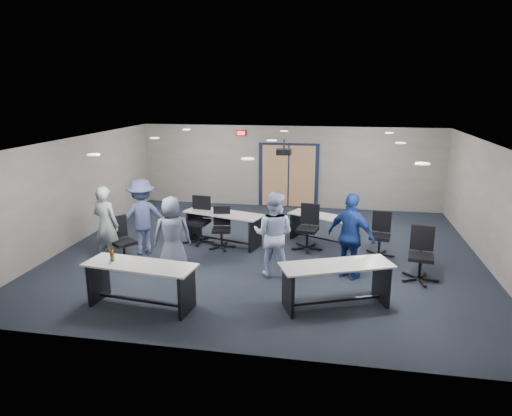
% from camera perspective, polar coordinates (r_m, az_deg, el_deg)
% --- Properties ---
extents(floor, '(10.00, 10.00, 0.00)m').
position_cam_1_polar(floor, '(11.28, 1.50, -5.44)').
color(floor, black).
rests_on(floor, ground).
extents(back_wall, '(10.00, 0.04, 2.70)m').
position_cam_1_polar(back_wall, '(15.27, 4.12, 5.14)').
color(back_wall, slate).
rests_on(back_wall, floor).
extents(front_wall, '(10.00, 0.04, 2.70)m').
position_cam_1_polar(front_wall, '(6.68, -4.37, -7.71)').
color(front_wall, slate).
rests_on(front_wall, floor).
extents(left_wall, '(0.04, 9.00, 2.70)m').
position_cam_1_polar(left_wall, '(12.63, -21.51, 2.10)').
color(left_wall, slate).
rests_on(left_wall, floor).
extents(right_wall, '(0.04, 9.00, 2.70)m').
position_cam_1_polar(right_wall, '(11.30, 27.48, 0.04)').
color(right_wall, slate).
rests_on(right_wall, floor).
extents(ceiling, '(10.00, 9.00, 0.04)m').
position_cam_1_polar(ceiling, '(10.65, 1.60, 8.31)').
color(ceiling, silver).
rests_on(ceiling, back_wall).
extents(double_door, '(2.00, 0.07, 2.20)m').
position_cam_1_polar(double_door, '(15.28, 4.08, 4.00)').
color(double_door, black).
rests_on(double_door, back_wall).
extents(exit_sign, '(0.32, 0.07, 0.18)m').
position_cam_1_polar(exit_sign, '(15.32, -1.87, 9.35)').
color(exit_sign, black).
rests_on(exit_sign, back_wall).
extents(ceiling_projector, '(0.35, 0.32, 0.37)m').
position_cam_1_polar(ceiling_projector, '(11.14, 3.51, 7.04)').
color(ceiling_projector, black).
rests_on(ceiling_projector, ceiling).
extents(ceiling_can_lights, '(6.24, 5.74, 0.02)m').
position_cam_1_polar(ceiling_can_lights, '(10.90, 1.80, 8.30)').
color(ceiling_can_lights, white).
rests_on(ceiling_can_lights, ceiling).
extents(table_front_left, '(2.11, 0.91, 1.14)m').
position_cam_1_polar(table_front_left, '(8.62, -14.26, -8.39)').
color(table_front_left, '#BCB9B2').
rests_on(table_front_left, floor).
extents(table_front_right, '(2.14, 1.40, 0.82)m').
position_cam_1_polar(table_front_right, '(8.49, 9.99, -8.60)').
color(table_front_right, '#BCB9B2').
rests_on(table_front_right, floor).
extents(table_back_left, '(2.15, 1.24, 0.83)m').
position_cam_1_polar(table_back_left, '(11.68, -4.07, -1.84)').
color(table_back_left, '#BCB9B2').
rests_on(table_back_left, floor).
extents(table_back_right, '(1.86, 1.28, 0.84)m').
position_cam_1_polar(table_back_right, '(11.91, 8.33, -1.99)').
color(table_back_right, '#BCB9B2').
rests_on(table_back_right, floor).
extents(chair_back_a, '(0.84, 0.84, 1.19)m').
position_cam_1_polar(chair_back_a, '(11.83, -7.26, -1.55)').
color(chair_back_a, black).
rests_on(chair_back_a, floor).
extents(chair_back_b, '(0.74, 0.74, 1.02)m').
position_cam_1_polar(chair_back_b, '(11.40, -4.35, -2.55)').
color(chair_back_b, black).
rests_on(chair_back_b, floor).
extents(chair_back_c, '(0.82, 0.82, 1.12)m').
position_cam_1_polar(chair_back_c, '(11.32, 6.44, -2.47)').
color(chair_back_c, black).
rests_on(chair_back_c, floor).
extents(chair_back_d, '(0.77, 0.77, 1.05)m').
position_cam_1_polar(chair_back_d, '(11.20, 15.24, -3.29)').
color(chair_back_d, black).
rests_on(chair_back_d, floor).
extents(chair_loose_left, '(0.94, 0.94, 1.07)m').
position_cam_1_polar(chair_loose_left, '(10.83, -16.24, -3.94)').
color(chair_loose_left, black).
rests_on(chair_loose_left, floor).
extents(chair_loose_right, '(0.81, 0.81, 1.13)m').
position_cam_1_polar(chair_loose_right, '(10.04, 19.94, -5.55)').
color(chair_loose_right, black).
rests_on(chair_loose_right, floor).
extents(person_gray, '(0.73, 0.56, 1.79)m').
position_cam_1_polar(person_gray, '(10.89, -18.24, -2.00)').
color(person_gray, '#9BA6A9').
rests_on(person_gray, floor).
extents(person_plaid, '(0.96, 0.81, 1.66)m').
position_cam_1_polar(person_plaid, '(10.06, -10.43, -3.23)').
color(person_plaid, slate).
rests_on(person_plaid, floor).
extents(person_lightblue, '(0.97, 0.81, 1.83)m').
position_cam_1_polar(person_lightblue, '(9.60, 2.21, -3.34)').
color(person_lightblue, '#C0D3FF').
rests_on(person_lightblue, floor).
extents(person_navy, '(1.15, 0.94, 1.83)m').
position_cam_1_polar(person_navy, '(9.67, 11.80, -3.51)').
color(person_navy, navy).
rests_on(person_navy, floor).
extents(person_back, '(1.36, 1.22, 1.83)m').
position_cam_1_polar(person_back, '(11.26, -14.06, -1.04)').
color(person_back, '#434D7A').
rests_on(person_back, floor).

